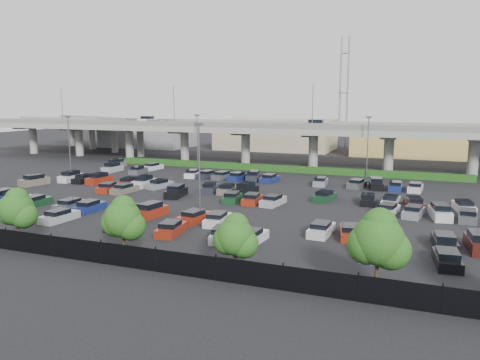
% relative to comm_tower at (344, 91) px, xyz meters
% --- Properties ---
extents(ground, '(280.00, 280.00, 0.00)m').
position_rel_comm_tower_xyz_m(ground, '(-4.00, -74.00, -15.61)').
color(ground, black).
extents(overpass, '(150.00, 13.00, 15.80)m').
position_rel_comm_tower_xyz_m(overpass, '(-4.21, -41.99, -8.64)').
color(overpass, gray).
rests_on(overpass, ground).
extents(on_ramp, '(50.93, 30.13, 8.80)m').
position_rel_comm_tower_xyz_m(on_ramp, '(-56.10, -30.95, -8.76)').
color(on_ramp, gray).
rests_on(on_ramp, ground).
extents(hedge, '(66.00, 1.60, 1.10)m').
position_rel_comm_tower_xyz_m(hedge, '(-4.00, -49.00, -15.06)').
color(hedge, '#1A4213').
rests_on(hedge, ground).
extents(fence, '(70.00, 0.10, 2.00)m').
position_rel_comm_tower_xyz_m(fence, '(-4.05, -102.00, -14.71)').
color(fence, black).
rests_on(fence, ground).
extents(tree_row, '(65.07, 3.66, 5.94)m').
position_rel_comm_tower_xyz_m(tree_row, '(-3.30, -100.53, -12.09)').
color(tree_row, '#332316').
rests_on(tree_row, ground).
extents(parked_cars, '(63.11, 41.66, 1.67)m').
position_rel_comm_tower_xyz_m(parked_cars, '(-6.54, -76.74, -15.01)').
color(parked_cars, '#706758').
rests_on(parked_cars, ground).
extents(light_poles, '(66.90, 48.38, 10.30)m').
position_rel_comm_tower_xyz_m(light_poles, '(-8.12, -72.00, -9.37)').
color(light_poles, '#525258').
rests_on(light_poles, ground).
extents(distant_buildings, '(138.00, 24.00, 9.00)m').
position_rel_comm_tower_xyz_m(distant_buildings, '(8.38, -12.19, -11.87)').
color(distant_buildings, gray).
rests_on(distant_buildings, ground).
extents(comm_tower, '(2.40, 2.40, 30.00)m').
position_rel_comm_tower_xyz_m(comm_tower, '(0.00, 0.00, 0.00)').
color(comm_tower, '#525258').
rests_on(comm_tower, ground).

